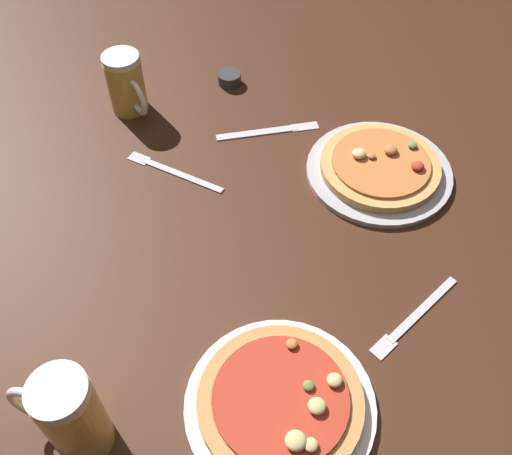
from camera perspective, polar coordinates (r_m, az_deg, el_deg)
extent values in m
cube|color=#3D2114|center=(1.10, 0.00, -1.15)|extent=(2.40, 2.40, 0.03)
cylinder|color=silver|center=(0.91, 2.37, -17.09)|extent=(0.29, 0.29, 0.01)
cylinder|color=tan|center=(0.90, 2.41, -16.73)|extent=(0.25, 0.25, 0.02)
cylinder|color=#B73823|center=(0.89, 2.43, -16.43)|extent=(0.20, 0.20, 0.01)
ellipsoid|color=olive|center=(0.89, 5.20, -15.22)|extent=(0.02, 0.02, 0.01)
ellipsoid|color=#DBC67A|center=(0.86, 5.42, -20.52)|extent=(0.02, 0.02, 0.01)
ellipsoid|color=#DBC67A|center=(0.90, 7.73, -14.66)|extent=(0.02, 0.02, 0.01)
ellipsoid|color=#C67038|center=(0.92, 3.55, -11.36)|extent=(0.02, 0.02, 0.01)
ellipsoid|color=#DBC67A|center=(0.88, 6.02, -17.06)|extent=(0.03, 0.03, 0.01)
ellipsoid|color=#DBC67A|center=(0.86, 3.93, -20.20)|extent=(0.03, 0.03, 0.02)
cylinder|color=#B2B2B7|center=(1.22, 11.98, 5.41)|extent=(0.30, 0.30, 0.01)
cylinder|color=tan|center=(1.21, 12.10, 5.91)|extent=(0.24, 0.24, 0.02)
cylinder|color=#C67038|center=(1.20, 12.19, 6.32)|extent=(0.20, 0.20, 0.01)
ellipsoid|color=#C67038|center=(1.20, 11.32, 6.91)|extent=(0.02, 0.02, 0.01)
ellipsoid|color=#C67038|center=(1.22, 13.11, 7.46)|extent=(0.03, 0.03, 0.01)
ellipsoid|color=#DBC67A|center=(1.20, 10.10, 7.18)|extent=(0.03, 0.03, 0.01)
ellipsoid|color=#B73823|center=(1.20, 15.61, 5.87)|extent=(0.03, 0.03, 0.01)
ellipsoid|color=olive|center=(1.24, 15.16, 7.82)|extent=(0.02, 0.02, 0.01)
cylinder|color=gold|center=(0.87, -17.45, -17.49)|extent=(0.08, 0.08, 0.15)
cylinder|color=white|center=(0.79, -18.97, -15.07)|extent=(0.08, 0.08, 0.02)
torus|color=silver|center=(0.89, -20.50, -16.24)|extent=(0.10, 0.01, 0.10)
cylinder|color=gold|center=(1.35, -12.67, 13.48)|extent=(0.08, 0.08, 0.12)
cylinder|color=white|center=(1.31, -13.20, 15.86)|extent=(0.08, 0.08, 0.01)
torus|color=silver|center=(1.31, -11.63, 12.38)|extent=(0.07, 0.06, 0.08)
cylinder|color=#333338|center=(1.42, -2.63, 14.46)|extent=(0.06, 0.06, 0.03)
cube|color=silver|center=(1.03, 16.09, -7.67)|extent=(0.10, 0.16, 0.01)
cube|color=silver|center=(0.98, 12.45, -11.37)|extent=(0.04, 0.05, 0.00)
cube|color=silver|center=(1.29, 0.16, 9.36)|extent=(0.17, 0.10, 0.01)
cube|color=silver|center=(1.31, 4.82, 9.92)|extent=(0.06, 0.05, 0.00)
cube|color=silver|center=(1.20, -7.21, 5.14)|extent=(0.19, 0.05, 0.01)
cube|color=silver|center=(1.25, -11.43, 6.73)|extent=(0.05, 0.03, 0.00)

